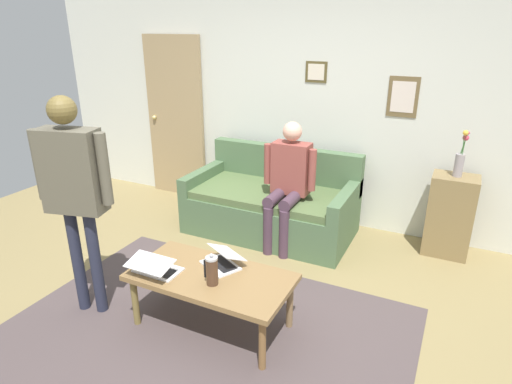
# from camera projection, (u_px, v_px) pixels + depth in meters

# --- Properties ---
(ground_plane) EXTENTS (7.68, 7.68, 0.00)m
(ground_plane) POSITION_uv_depth(u_px,v_px,m) (213.00, 315.00, 3.42)
(ground_plane) COLOR olive
(area_rug) EXTENTS (2.94, 2.05, 0.01)m
(area_rug) POSITION_uv_depth(u_px,v_px,m) (206.00, 332.00, 3.23)
(area_rug) COLOR #4C4040
(area_rug) RESTS_ON ground_plane
(back_wall) EXTENTS (7.04, 0.11, 2.70)m
(back_wall) POSITION_uv_depth(u_px,v_px,m) (312.00, 102.00, 4.78)
(back_wall) COLOR silver
(back_wall) RESTS_ON ground_plane
(interior_door) EXTENTS (0.82, 0.09, 2.05)m
(interior_door) POSITION_uv_depth(u_px,v_px,m) (176.00, 119.00, 5.56)
(interior_door) COLOR tan
(interior_door) RESTS_ON ground_plane
(couch) EXTENTS (1.77, 0.94, 0.88)m
(couch) POSITION_uv_depth(u_px,v_px,m) (272.00, 205.00, 4.75)
(couch) COLOR #4D6A46
(couch) RESTS_ON ground_plane
(coffee_table) EXTENTS (1.19, 0.61, 0.45)m
(coffee_table) POSITION_uv_depth(u_px,v_px,m) (211.00, 280.00, 3.17)
(coffee_table) COLOR olive
(coffee_table) RESTS_ON ground_plane
(laptop_left) EXTENTS (0.38, 0.36, 0.14)m
(laptop_left) POSITION_uv_depth(u_px,v_px,m) (223.00, 261.00, 3.27)
(laptop_left) COLOR silver
(laptop_left) RESTS_ON coffee_table
(laptop_center) EXTENTS (0.34, 0.28, 0.13)m
(laptop_center) POSITION_uv_depth(u_px,v_px,m) (155.00, 268.00, 3.17)
(laptop_center) COLOR silver
(laptop_center) RESTS_ON coffee_table
(french_press) EXTENTS (0.11, 0.09, 0.24)m
(french_press) POSITION_uv_depth(u_px,v_px,m) (212.00, 270.00, 3.01)
(french_press) COLOR #4C3323
(french_press) RESTS_ON coffee_table
(side_shelf) EXTENTS (0.42, 0.32, 0.82)m
(side_shelf) POSITION_uv_depth(u_px,v_px,m) (450.00, 216.00, 4.23)
(side_shelf) COLOR olive
(side_shelf) RESTS_ON ground_plane
(flower_vase) EXTENTS (0.09, 0.10, 0.45)m
(flower_vase) POSITION_uv_depth(u_px,v_px,m) (460.00, 159.00, 4.02)
(flower_vase) COLOR #9A9094
(flower_vase) RESTS_ON side_shelf
(person_standing) EXTENTS (0.60, 0.29, 1.71)m
(person_standing) POSITION_uv_depth(u_px,v_px,m) (73.00, 181.00, 3.11)
(person_standing) COLOR #25283B
(person_standing) RESTS_ON ground_plane
(person_seated) EXTENTS (0.55, 0.51, 1.28)m
(person_seated) POSITION_uv_depth(u_px,v_px,m) (288.00, 178.00, 4.29)
(person_seated) COLOR #4B3443
(person_seated) RESTS_ON ground_plane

